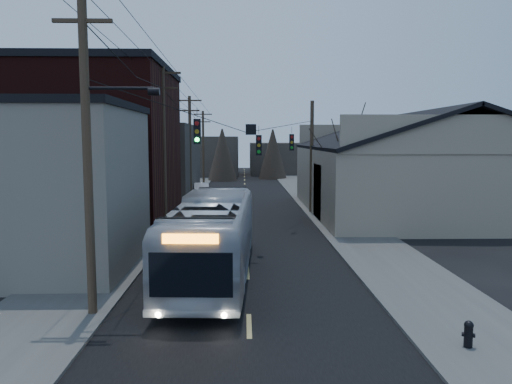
% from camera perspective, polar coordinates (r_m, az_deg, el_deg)
% --- Properties ---
extents(ground, '(160.00, 160.00, 0.00)m').
position_cam_1_polar(ground, '(13.81, -0.69, -18.10)').
color(ground, black).
rests_on(ground, ground).
extents(road_surface, '(9.00, 110.00, 0.02)m').
position_cam_1_polar(road_surface, '(42.97, -1.23, -1.46)').
color(road_surface, black).
rests_on(road_surface, ground).
extents(sidewalk_left, '(4.00, 110.00, 0.12)m').
position_cam_1_polar(sidewalk_left, '(43.43, -9.84, -1.41)').
color(sidewalk_left, '#474744').
rests_on(sidewalk_left, ground).
extents(sidewalk_right, '(4.00, 110.00, 0.12)m').
position_cam_1_polar(sidewalk_right, '(43.47, 7.37, -1.36)').
color(sidewalk_right, '#474744').
rests_on(sidewalk_right, ground).
extents(building_clapboard, '(8.00, 8.00, 7.00)m').
position_cam_1_polar(building_clapboard, '(23.43, -23.61, 0.29)').
color(building_clapboard, slate).
rests_on(building_clapboard, ground).
extents(building_brick, '(10.00, 12.00, 10.00)m').
position_cam_1_polar(building_brick, '(34.05, -18.31, 4.68)').
color(building_brick, black).
rests_on(building_brick, ground).
extents(building_left_far, '(9.00, 14.00, 7.00)m').
position_cam_1_polar(building_left_far, '(49.53, -12.35, 3.45)').
color(building_left_far, '#38322D').
rests_on(building_left_far, ground).
extents(warehouse, '(16.16, 20.60, 7.73)m').
position_cam_1_polar(warehouse, '(39.94, 17.79, 1.55)').
color(warehouse, gray).
rests_on(warehouse, ground).
extents(building_far_left, '(10.00, 12.00, 6.00)m').
position_cam_1_polar(building_far_left, '(77.86, -5.77, 4.11)').
color(building_far_left, '#38322D').
rests_on(building_far_left, ground).
extents(building_far_right, '(12.00, 14.00, 5.00)m').
position_cam_1_polar(building_far_right, '(82.96, 3.50, 3.90)').
color(building_far_right, '#38322D').
rests_on(building_far_right, ground).
extents(bare_tree, '(0.40, 0.40, 7.20)m').
position_cam_1_polar(bare_tree, '(33.33, 10.08, 2.46)').
color(bare_tree, black).
rests_on(bare_tree, ground).
extents(utility_lines, '(11.24, 45.28, 10.50)m').
position_cam_1_polar(utility_lines, '(36.86, -6.07, 4.96)').
color(utility_lines, '#382B1E').
rests_on(utility_lines, ground).
extents(bus, '(3.39, 12.18, 3.36)m').
position_cam_1_polar(bus, '(20.52, -4.93, -5.11)').
color(bus, '#ADB1BA').
rests_on(bus, ground).
extents(parked_car, '(1.94, 4.28, 1.36)m').
position_cam_1_polar(parked_car, '(49.07, -6.27, 0.23)').
color(parked_car, '#B0B2B8').
rests_on(parked_car, ground).
extents(fire_hydrant, '(0.35, 0.25, 0.73)m').
position_cam_1_polar(fire_hydrant, '(14.93, 23.12, -14.60)').
color(fire_hydrant, black).
rests_on(fire_hydrant, sidewalk_right).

